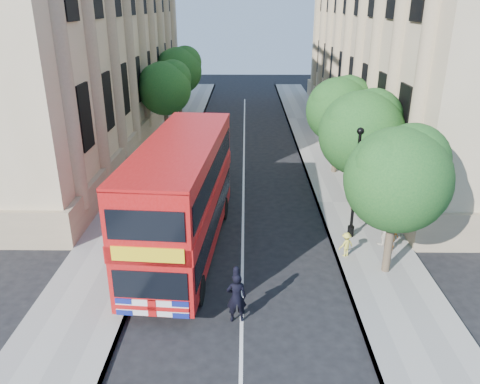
{
  "coord_description": "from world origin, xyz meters",
  "views": [
    {
      "loc": [
        0.1,
        -13.44,
        10.16
      ],
      "look_at": [
        -0.13,
        6.0,
        2.3
      ],
      "focal_mm": 35.0,
      "sensor_mm": 36.0,
      "label": 1
    }
  ],
  "objects_px": {
    "lamp_post": "(355,188)",
    "police_constable": "(236,297)",
    "double_decker_bus": "(183,194)",
    "box_van": "(204,164)",
    "woman_pedestrian": "(384,226)"
  },
  "relations": [
    {
      "from": "woman_pedestrian",
      "to": "double_decker_bus",
      "type": "bearing_deg",
      "value": -14.11
    },
    {
      "from": "police_constable",
      "to": "woman_pedestrian",
      "type": "relative_size",
      "value": 1.04
    },
    {
      "from": "lamp_post",
      "to": "box_van",
      "type": "distance_m",
      "value": 9.81
    },
    {
      "from": "double_decker_bus",
      "to": "box_van",
      "type": "height_order",
      "value": "double_decker_bus"
    },
    {
      "from": "lamp_post",
      "to": "police_constable",
      "type": "bearing_deg",
      "value": -130.13
    },
    {
      "from": "lamp_post",
      "to": "box_van",
      "type": "xyz_separation_m",
      "value": [
        -7.33,
        6.44,
        -1.03
      ]
    },
    {
      "from": "double_decker_bus",
      "to": "police_constable",
      "type": "bearing_deg",
      "value": -59.41
    },
    {
      "from": "box_van",
      "to": "police_constable",
      "type": "distance_m",
      "value": 12.77
    },
    {
      "from": "lamp_post",
      "to": "double_decker_bus",
      "type": "bearing_deg",
      "value": -169.93
    },
    {
      "from": "lamp_post",
      "to": "double_decker_bus",
      "type": "relative_size",
      "value": 0.48
    },
    {
      "from": "police_constable",
      "to": "double_decker_bus",
      "type": "bearing_deg",
      "value": -68.32
    },
    {
      "from": "lamp_post",
      "to": "woman_pedestrian",
      "type": "xyz_separation_m",
      "value": [
        1.28,
        -0.74,
        -1.49
      ]
    },
    {
      "from": "lamp_post",
      "to": "box_van",
      "type": "bearing_deg",
      "value": 138.73
    },
    {
      "from": "lamp_post",
      "to": "police_constable",
      "type": "distance_m",
      "value": 8.18
    },
    {
      "from": "box_van",
      "to": "lamp_post",
      "type": "bearing_deg",
      "value": -41.96
    }
  ]
}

